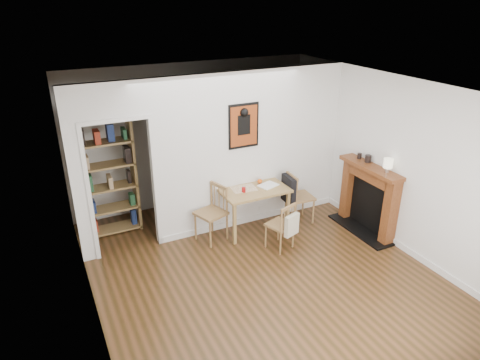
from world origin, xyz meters
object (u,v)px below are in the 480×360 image
orange_fruit (260,181)px  notebook (268,185)px  chair_right (299,197)px  mantel_lamp (388,164)px  dining_table (254,194)px  fireplace (369,196)px  ceramic_jar_b (359,156)px  chair_left (211,214)px  ceramic_jar_a (368,159)px  chair_front (280,225)px  bookshelf (109,176)px  red_glass (244,190)px

orange_fruit → notebook: (0.08, -0.15, -0.03)m
chair_right → mantel_lamp: (0.84, -1.07, 0.83)m
dining_table → chair_right: chair_right is taller
fireplace → ceramic_jar_b: bearing=88.7°
chair_left → ceramic_jar_b: 2.62m
fireplace → ceramic_jar_a: (0.01, 0.15, 0.60)m
chair_front → ceramic_jar_a: size_ratio=6.45×
orange_fruit → bookshelf: bearing=159.8°
chair_front → mantel_lamp: (1.57, -0.48, 0.90)m
chair_right → chair_front: bearing=-140.9°
bookshelf → red_glass: (1.89, -1.03, -0.20)m
orange_fruit → dining_table: bearing=-142.9°
dining_table → mantel_lamp: size_ratio=4.89×
chair_left → mantel_lamp: 2.82m
dining_table → bookshelf: bearing=154.8°
dining_table → notebook: 0.29m
red_glass → ceramic_jar_b: ceramic_jar_b is taller
mantel_lamp → ceramic_jar_b: mantel_lamp is taller
chair_front → bookshelf: (-2.20, 1.68, 0.59)m
ceramic_jar_b → chair_right: bearing=155.0°
fireplace → chair_right: bearing=139.1°
bookshelf → red_glass: size_ratio=24.23×
dining_table → red_glass: 0.25m
notebook → ceramic_jar_b: bearing=-19.3°
red_glass → notebook: size_ratio=0.27×
chair_left → bookshelf: (-1.33, 0.99, 0.52)m
red_glass → bookshelf: bearing=151.4°
fireplace → orange_fruit: fireplace is taller
fireplace → notebook: bearing=149.3°
bookshelf → red_glass: bookshelf is taller
dining_table → chair_front: size_ratio=1.41×
bookshelf → chair_front: bearing=-37.5°
ceramic_jar_b → dining_table: bearing=163.3°
chair_right → red_glass: bearing=176.7°
red_glass → mantel_lamp: size_ratio=0.37×
chair_right → ceramic_jar_b: size_ratio=9.95×
notebook → ceramic_jar_b: size_ratio=3.40×
dining_table → chair_left: 0.79m
chair_left → orange_fruit: size_ratio=11.92×
bookshelf → mantel_lamp: size_ratio=8.91×
dining_table → fireplace: bearing=-26.7°
mantel_lamp → chair_right: bearing=128.1°
mantel_lamp → ceramic_jar_b: bearing=87.2°
chair_right → red_glass: size_ratio=10.97×
fireplace → chair_front: bearing=174.5°
ceramic_jar_a → ceramic_jar_b: (-0.01, 0.19, -0.01)m
notebook → chair_front: bearing=-103.7°
red_glass → orange_fruit: size_ratio=1.06×
bookshelf → notebook: size_ratio=6.45×
red_glass → chair_left: bearing=175.5°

